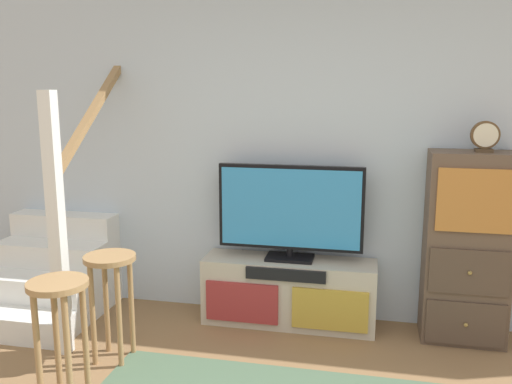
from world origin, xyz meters
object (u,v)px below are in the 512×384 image
media_console (289,292)px  bar_stool_near (60,314)px  side_cabinet (467,248)px  bar_stool_far (111,283)px  desk_clock (485,137)px  television (290,210)px

media_console → bar_stool_near: bar_stool_near is taller
side_cabinet → bar_stool_near: bearing=-150.3°
bar_stool_far → side_cabinet: bearing=19.2°
bar_stool_near → bar_stool_far: (0.04, 0.55, -0.01)m
media_console → bar_stool_near: (-1.11, -1.35, 0.30)m
side_cabinet → desk_clock: desk_clock is taller
bar_stool_far → desk_clock: bearing=18.4°
television → bar_stool_near: 1.80m
television → bar_stool_far: (-1.07, -0.83, -0.36)m
media_console → bar_stool_far: bearing=-143.0°
side_cabinet → bar_stool_near: side_cabinet is taller
desk_clock → bar_stool_far: (-2.40, -0.80, -0.94)m
media_console → side_cabinet: bearing=0.5°
media_console → desk_clock: size_ratio=6.24×
desk_clock → bar_stool_far: 2.70m
bar_stool_near → desk_clock: bearing=28.9°
desk_clock → bar_stool_near: bearing=-151.1°
television → desk_clock: 1.46m
media_console → bar_stool_far: bar_stool_far is taller
desk_clock → television: bearing=178.8°
desk_clock → bar_stool_far: bearing=-161.6°
television → bar_stool_near: bearing=-128.9°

